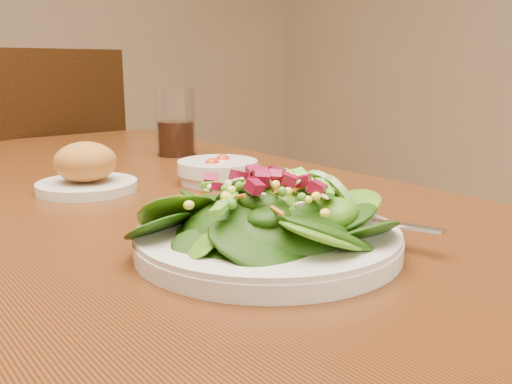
% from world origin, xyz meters
% --- Properties ---
extents(dining_table, '(0.90, 1.40, 0.75)m').
position_xyz_m(dining_table, '(0.00, 0.00, 0.65)').
color(dining_table, '#512D14').
rests_on(dining_table, ground_plane).
extents(chair_far, '(0.58, 0.58, 0.97)m').
position_xyz_m(chair_far, '(0.20, 0.90, 0.51)').
color(chair_far, black).
rests_on(chair_far, ground_plane).
extents(salad_plate, '(0.28, 0.27, 0.08)m').
position_xyz_m(salad_plate, '(0.08, -0.34, 0.78)').
color(salad_plate, silver).
rests_on(salad_plate, dining_table).
extents(bread_plate, '(0.15, 0.15, 0.08)m').
position_xyz_m(bread_plate, '(0.02, 0.04, 0.78)').
color(bread_plate, silver).
rests_on(bread_plate, dining_table).
extents(tomato_bowl, '(0.13, 0.13, 0.04)m').
position_xyz_m(tomato_bowl, '(0.21, -0.03, 0.77)').
color(tomato_bowl, silver).
rests_on(tomato_bowl, dining_table).
extents(drinking_glass, '(0.08, 0.08, 0.14)m').
position_xyz_m(drinking_glass, '(0.29, 0.25, 0.81)').
color(drinking_glass, silver).
rests_on(drinking_glass, dining_table).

